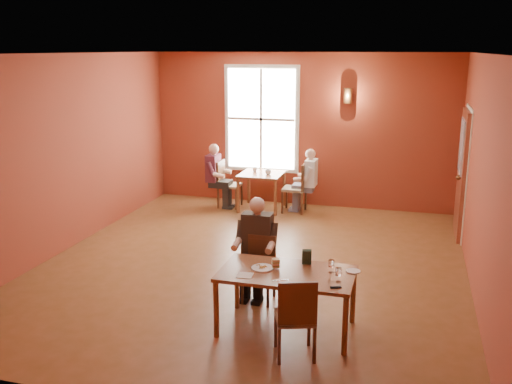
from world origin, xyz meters
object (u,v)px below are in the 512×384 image
(diner_main, at_px, (258,255))
(diner_white, at_px, (296,182))
(chair_diner_main, at_px, (259,270))
(chair_empty, at_px, (295,316))
(chair_diner_white, at_px, (294,188))
(second_table, at_px, (262,191))
(main_table, at_px, (286,301))
(chair_diner_maroon, at_px, (230,184))
(diner_maroon, at_px, (228,177))

(diner_main, bearing_deg, diner_white, -84.76)
(chair_diner_main, bearing_deg, chair_empty, 121.07)
(chair_diner_main, distance_m, chair_diner_white, 4.07)
(chair_diner_white, bearing_deg, diner_main, -174.35)
(diner_main, distance_m, second_table, 4.22)
(main_table, bearing_deg, diner_main, 128.88)
(chair_diner_main, height_order, diner_main, diner_main)
(chair_empty, distance_m, chair_diner_white, 5.33)
(chair_empty, relative_size, second_table, 1.08)
(chair_empty, bearing_deg, chair_diner_main, 101.67)
(chair_diner_main, height_order, chair_diner_white, chair_diner_white)
(diner_main, height_order, second_table, diner_main)
(diner_main, distance_m, chair_diner_maroon, 4.42)
(main_table, distance_m, diner_main, 0.84)
(second_table, height_order, chair_diner_white, chair_diner_white)
(chair_diner_main, distance_m, diner_main, 0.21)
(chair_diner_maroon, bearing_deg, chair_diner_white, 90.00)
(diner_white, distance_m, diner_maroon, 1.36)
(main_table, relative_size, chair_diner_main, 1.82)
(chair_diner_main, bearing_deg, diner_main, 90.00)
(main_table, xyz_separation_m, chair_diner_maroon, (-2.20, 4.70, 0.12))
(main_table, height_order, chair_diner_maroon, chair_diner_maroon)
(diner_white, relative_size, diner_maroon, 0.97)
(diner_main, xyz_separation_m, diner_maroon, (-1.73, 4.08, -0.00))
(diner_main, distance_m, chair_empty, 1.35)
(main_table, bearing_deg, diner_white, 100.54)
(main_table, bearing_deg, chair_diner_maroon, 115.13)
(chair_diner_main, xyz_separation_m, chair_diner_white, (-0.40, 4.05, 0.07))
(chair_diner_main, xyz_separation_m, diner_maroon, (-1.73, 4.05, 0.21))
(chair_diner_main, height_order, chair_empty, chair_empty)
(chair_diner_main, relative_size, second_table, 0.99)
(second_table, relative_size, chair_diner_maroon, 0.88)
(main_table, xyz_separation_m, diner_main, (-0.50, 0.62, 0.27))
(second_table, relative_size, chair_diner_white, 0.86)
(diner_white, bearing_deg, chair_empty, -168.34)
(main_table, height_order, chair_empty, chair_empty)
(diner_maroon, bearing_deg, diner_white, 90.00)
(main_table, distance_m, chair_diner_maroon, 5.19)
(chair_empty, height_order, chair_diner_maroon, chair_diner_maroon)
(main_table, bearing_deg, chair_empty, -68.58)
(diner_main, xyz_separation_m, diner_white, (-0.37, 4.08, -0.02))
(diner_main, bearing_deg, main_table, 128.88)
(chair_diner_white, relative_size, diner_maroon, 0.78)
(diner_white, bearing_deg, chair_diner_maroon, 90.00)
(diner_main, xyz_separation_m, chair_diner_maroon, (-1.70, 4.08, -0.15))
(diner_main, bearing_deg, chair_diner_white, -84.35)
(chair_empty, xyz_separation_m, chair_diner_white, (-1.11, 5.21, 0.03))
(diner_white, height_order, diner_maroon, diner_maroon)
(chair_diner_main, bearing_deg, chair_diner_maroon, -67.18)
(diner_main, bearing_deg, chair_diner_maroon, -67.33)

